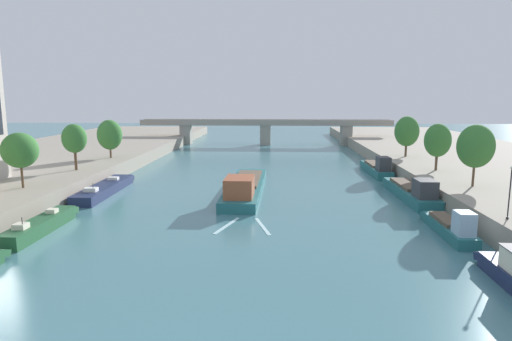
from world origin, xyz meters
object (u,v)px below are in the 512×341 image
object	(u,v)px
bridge_far	(265,128)
tree_left_second	(110,135)
tree_right_second	(476,146)
tree_right_third	(438,140)
moored_boat_right_near	(450,227)
moored_boat_left_near	(41,225)
moored_boat_right_upstream	(377,168)
lamppost_right_bank	(510,190)
tree_left_end_of_row	(74,139)
moored_boat_left_end	(105,189)
moored_boat_right_lone	(411,192)
tree_right_far	(407,131)
barge_midriver	(245,186)
tree_left_past_mid	(20,150)

from	to	relation	value
bridge_far	tree_left_second	bearing A→B (deg)	-119.62
tree_right_second	tree_right_third	distance (m)	11.61
moored_boat_right_near	bridge_far	distance (m)	81.43
moored_boat_right_near	moored_boat_left_near	bearing A→B (deg)	-178.96
moored_boat_left_near	tree_left_second	xyz separation A→B (m)	(-6.22, 34.68, 5.67)
moored_boat_right_upstream	lamppost_right_bank	distance (m)	36.36
tree_left_end_of_row	bridge_far	world-z (taller)	tree_left_end_of_row
moored_boat_left_end	tree_right_second	bearing A→B (deg)	-6.10
moored_boat_right_lone	tree_left_end_of_row	xyz separation A→B (m)	(-45.86, 6.18, 5.90)
moored_boat_right_near	tree_right_second	world-z (taller)	tree_right_second
moored_boat_right_upstream	tree_right_far	bearing A→B (deg)	38.37
moored_boat_right_lone	lamppost_right_bank	world-z (taller)	lamppost_right_bank
tree_right_second	lamppost_right_bank	bearing A→B (deg)	-102.55
tree_right_second	moored_boat_right_near	bearing A→B (deg)	-120.47
tree_left_end_of_row	lamppost_right_bank	size ratio (longest dim) A/B	1.43
lamppost_right_bank	barge_midriver	bearing A→B (deg)	140.47
tree_right_far	moored_boat_left_end	bearing A→B (deg)	-154.87
moored_boat_right_near	tree_right_second	distance (m)	14.95
moored_boat_right_upstream	tree_right_far	world-z (taller)	tree_right_far
tree_left_second	tree_right_second	xyz separation A→B (m)	(51.81, -22.27, 0.77)
moored_boat_left_end	tree_left_second	size ratio (longest dim) A/B	2.55
moored_boat_left_end	tree_right_far	world-z (taller)	tree_right_far
tree_left_end_of_row	tree_right_third	bearing A→B (deg)	2.59
tree_right_third	bridge_far	world-z (taller)	tree_right_third
moored_boat_left_near	tree_left_past_mid	world-z (taller)	tree_left_past_mid
moored_boat_left_near	tree_right_third	size ratio (longest dim) A/B	1.78
bridge_far	tree_right_second	bearing A→B (deg)	-68.73
moored_boat_right_near	tree_left_past_mid	world-z (taller)	tree_left_past_mid
moored_boat_right_lone	moored_boat_right_upstream	bearing A→B (deg)	90.72
tree_left_second	tree_right_second	world-z (taller)	tree_right_second
moored_boat_right_lone	tree_right_far	size ratio (longest dim) A/B	2.32
lamppost_right_bank	tree_right_second	bearing A→B (deg)	77.45
moored_boat_left_end	tree_right_second	xyz separation A→B (m)	(46.15, -4.93, 6.50)
bridge_far	moored_boat_right_upstream	bearing A→B (deg)	-66.47
moored_boat_left_end	tree_left_past_mid	size ratio (longest dim) A/B	2.60
barge_midriver	tree_right_second	distance (m)	28.54
moored_boat_left_end	moored_boat_right_near	bearing A→B (deg)	-22.96
moored_boat_right_near	tree_left_end_of_row	size ratio (longest dim) A/B	1.58
moored_boat_left_near	tree_right_second	size ratio (longest dim) A/B	1.63
moored_boat_right_lone	tree_right_far	bearing A→B (deg)	76.10
moored_boat_left_end	bridge_far	distance (m)	65.60
tree_left_end_of_row	tree_right_third	size ratio (longest dim) A/B	0.99
moored_boat_right_lone	lamppost_right_bank	distance (m)	18.09
lamppost_right_bank	moored_boat_left_end	bearing A→B (deg)	155.84
moored_boat_left_end	moored_boat_right_near	distance (m)	42.65
tree_left_end_of_row	moored_boat_right_lone	bearing A→B (deg)	-7.67
moored_boat_right_near	tree_left_past_mid	bearing A→B (deg)	169.58
tree_right_third	moored_boat_right_near	bearing A→B (deg)	-105.95
tree_right_third	tree_right_far	size ratio (longest dim) A/B	0.94
tree_left_end_of_row	tree_right_second	bearing A→B (deg)	-10.11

